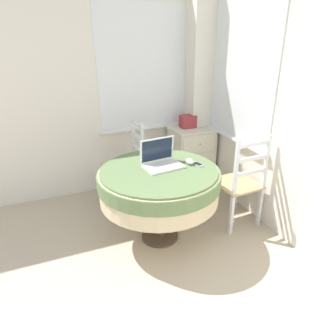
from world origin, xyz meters
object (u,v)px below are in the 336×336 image
corner_cabinet (191,156)px  storage_box (188,121)px  computer_mouse (190,161)px  cell_phone (198,164)px  dining_chair_near_back_window (127,165)px  round_dining_table (159,183)px  dining_chair_near_right_window (239,183)px  laptop (161,160)px

corner_cabinet → storage_box: (-0.04, 0.04, 0.46)m
computer_mouse → cell_phone: computer_mouse is taller
computer_mouse → cell_phone: (0.06, -0.04, -0.02)m
dining_chair_near_back_window → computer_mouse: bearing=-65.0°
cell_phone → dining_chair_near_back_window: size_ratio=0.13×
round_dining_table → dining_chair_near_right_window: dining_chair_near_right_window is taller
dining_chair_near_back_window → storage_box: bearing=12.2°
laptop → computer_mouse: bearing=-13.8°
computer_mouse → dining_chair_near_back_window: dining_chair_near_back_window is taller
computer_mouse → dining_chair_near_back_window: (-0.39, 0.83, -0.30)m
computer_mouse → dining_chair_near_right_window: dining_chair_near_right_window is taller
cell_phone → dining_chair_near_right_window: bearing=-2.9°
computer_mouse → corner_cabinet: bearing=62.2°
corner_cabinet → laptop: bearing=-130.3°
laptop → cell_phone: (0.32, -0.11, -0.05)m
cell_phone → dining_chair_near_right_window: 0.56m
storage_box → dining_chair_near_back_window: bearing=-167.8°
laptop → dining_chair_near_back_window: bearing=99.5°
corner_cabinet → cell_phone: bearing=-113.9°
corner_cabinet → storage_box: storage_box is taller
storage_box → round_dining_table: bearing=-127.4°
dining_chair_near_right_window → storage_box: bearing=93.5°
laptop → corner_cabinet: laptop is taller
corner_cabinet → dining_chair_near_back_window: bearing=-170.9°
computer_mouse → storage_box: (0.48, 1.02, 0.08)m
storage_box → corner_cabinet: bearing=-45.8°
round_dining_table → laptop: 0.21m
cell_phone → storage_box: storage_box is taller
computer_mouse → dining_chair_near_right_window: bearing=-7.2°
round_dining_table → dining_chair_near_right_window: (0.86, -0.06, -0.14)m
computer_mouse → dining_chair_near_right_window: 0.63m
round_dining_table → computer_mouse: 0.35m
corner_cabinet → computer_mouse: bearing=-117.8°
dining_chair_near_back_window → laptop: bearing=-80.5°
laptop → dining_chair_near_back_window: (-0.13, 0.77, -0.33)m
laptop → corner_cabinet: bearing=49.7°
dining_chair_near_back_window → dining_chair_near_right_window: same height
laptop → corner_cabinet: size_ratio=0.48×
round_dining_table → dining_chair_near_back_window: size_ratio=1.13×
computer_mouse → storage_box: 1.13m
computer_mouse → round_dining_table: bearing=-178.6°
laptop → dining_chair_near_back_window: 0.85m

